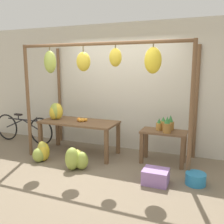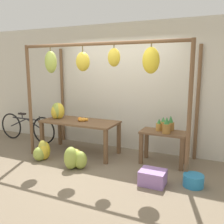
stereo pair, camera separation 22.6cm
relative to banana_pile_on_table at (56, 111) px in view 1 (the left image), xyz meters
The scene contains 13 objects.
ground_plane 1.68m from the banana_pile_on_table, 27.26° to the right, with size 20.00×20.00×0.00m, color #756651.
shop_wall_back 1.56m from the banana_pile_on_table, 31.49° to the left, with size 8.00×0.08×2.80m.
stall_awning 1.57m from the banana_pile_on_table, 12.20° to the right, with size 3.30×1.30×2.29m.
display_table_main 0.63m from the banana_pile_on_table, ahead, with size 1.64×0.74×0.72m.
display_table_side 2.38m from the banana_pile_on_table, ahead, with size 0.87×0.45×0.65m.
banana_pile_on_table is the anchor object (origin of this frame).
orange_pile 0.66m from the banana_pile_on_table, ahead, with size 0.21×0.18×0.09m.
pineapple_cluster 2.39m from the banana_pile_on_table, ahead, with size 0.33×0.40×0.31m.
banana_pile_ground_left 0.97m from the banana_pile_on_table, 82.40° to the right, with size 0.35×0.43×0.41m.
banana_pile_ground_right 1.38m from the banana_pile_on_table, 38.99° to the right, with size 0.45×0.42×0.43m.
fruit_crate_white 2.64m from the banana_pile_on_table, 17.81° to the right, with size 0.40×0.33×0.24m.
blue_bucket 3.16m from the banana_pile_on_table, 10.64° to the right, with size 0.32×0.32×0.19m.
parked_bicycle 1.28m from the banana_pile_on_table, 169.31° to the left, with size 1.75×0.08×0.71m.
Camera 1 is at (1.90, -3.88, 1.87)m, focal length 40.00 mm.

